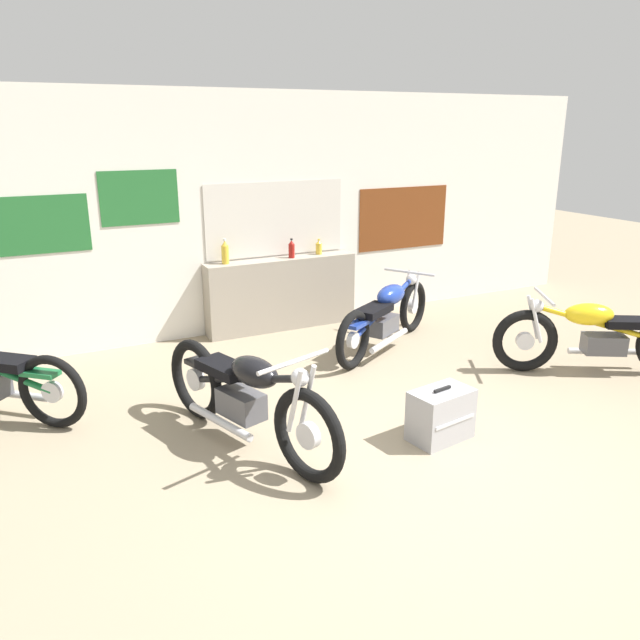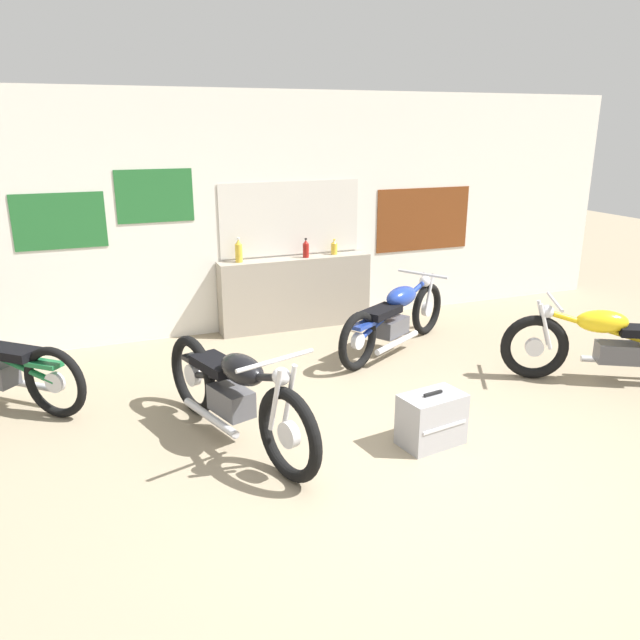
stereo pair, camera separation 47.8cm
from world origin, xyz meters
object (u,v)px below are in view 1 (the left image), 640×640
(motorcycle_yellow, at_px, (598,335))
(hard_case_silver, at_px, (441,415))
(bottle_left_center, at_px, (292,249))
(bottle_center, at_px, (319,247))
(motorcycle_blue, at_px, (386,315))
(bottle_leftmost, at_px, (225,253))
(motorcycle_black, at_px, (246,396))

(motorcycle_yellow, distance_m, hard_case_silver, 2.30)
(bottle_left_center, height_order, bottle_center, bottle_left_center)
(hard_case_silver, bearing_deg, motorcycle_blue, 69.59)
(bottle_leftmost, xyz_separation_m, bottle_left_center, (0.82, -0.04, -0.03))
(motorcycle_yellow, bearing_deg, bottle_center, 121.83)
(hard_case_silver, bearing_deg, motorcycle_yellow, 10.88)
(bottle_center, bearing_deg, motorcycle_black, -126.43)
(bottle_left_center, height_order, hard_case_silver, bottle_left_center)
(motorcycle_black, height_order, motorcycle_yellow, motorcycle_black)
(bottle_left_center, xyz_separation_m, bottle_center, (0.39, 0.05, -0.02))
(motorcycle_yellow, relative_size, hard_case_silver, 3.44)
(bottle_left_center, height_order, motorcycle_blue, bottle_left_center)
(bottle_center, height_order, motorcycle_yellow, bottle_center)
(motorcycle_black, bearing_deg, motorcycle_blue, 32.96)
(bottle_leftmost, relative_size, hard_case_silver, 0.54)
(bottle_center, xyz_separation_m, hard_case_silver, (-0.52, -3.22, -0.75))
(hard_case_silver, bearing_deg, motorcycle_black, 157.37)
(motorcycle_yellow, bearing_deg, motorcycle_blue, 134.15)
(motorcycle_black, distance_m, motorcycle_yellow, 3.68)
(bottle_leftmost, distance_m, bottle_center, 1.21)
(bottle_center, height_order, motorcycle_blue, bottle_center)
(bottle_center, xyz_separation_m, motorcycle_yellow, (1.73, -2.79, -0.56))
(bottle_left_center, relative_size, motorcycle_black, 0.12)
(bottle_leftmost, height_order, hard_case_silver, bottle_leftmost)
(motorcycle_black, bearing_deg, motorcycle_yellow, -2.47)
(bottle_center, relative_size, motorcycle_black, 0.09)
(bottle_leftmost, height_order, motorcycle_yellow, bottle_leftmost)
(hard_case_silver, bearing_deg, bottle_left_center, 87.63)
(bottle_center, bearing_deg, bottle_leftmost, -179.35)
(bottle_left_center, distance_m, motorcycle_blue, 1.45)
(bottle_leftmost, relative_size, motorcycle_blue, 0.16)
(bottle_leftmost, height_order, motorcycle_blue, bottle_leftmost)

